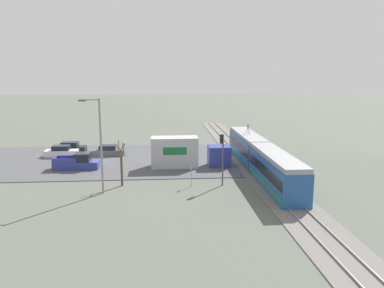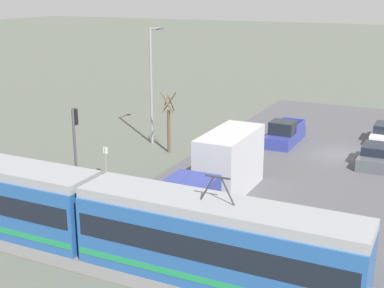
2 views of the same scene
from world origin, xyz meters
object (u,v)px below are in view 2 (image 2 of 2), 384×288
(street_lamp_near_crossing, at_px, (152,79))
(pickup_truck, at_px, (285,134))
(sedan_car_0, at_px, (384,134))
(sedan_car_1, at_px, (374,156))
(light_rail_tram, at_px, (91,215))
(box_truck, at_px, (221,170))
(traffic_light_pole, at_px, (75,141))
(street_tree, at_px, (169,125))
(no_parking_sign, at_px, (106,160))

(street_lamp_near_crossing, bearing_deg, pickup_truck, -155.81)
(sedan_car_0, relative_size, sedan_car_1, 1.00)
(light_rail_tram, distance_m, pickup_truck, 21.92)
(street_lamp_near_crossing, bearing_deg, sedan_car_0, -154.33)
(box_truck, xyz_separation_m, street_lamp_near_crossing, (9.61, -8.78, 3.44))
(sedan_car_0, height_order, sedan_car_1, sedan_car_0)
(box_truck, bearing_deg, traffic_light_pole, 22.70)
(sedan_car_1, bearing_deg, light_rail_tram, 61.56)
(street_tree, bearing_deg, traffic_light_pole, 86.43)
(light_rail_tram, relative_size, traffic_light_pole, 4.72)
(box_truck, height_order, street_lamp_near_crossing, street_lamp_near_crossing)
(sedan_car_0, bearing_deg, light_rail_tram, 68.08)
(sedan_car_0, relative_size, street_lamp_near_crossing, 0.48)
(street_tree, xyz_separation_m, street_lamp_near_crossing, (2.37, -1.76, 3.10))
(sedan_car_0, bearing_deg, traffic_light_pole, 53.16)
(pickup_truck, xyz_separation_m, sedan_car_1, (-7.28, 2.62, -0.12))
(sedan_car_0, xyz_separation_m, street_lamp_near_crossing, (16.84, 8.10, 4.52))
(sedan_car_1, relative_size, street_lamp_near_crossing, 0.48)
(sedan_car_1, bearing_deg, pickup_truck, -19.78)
(pickup_truck, distance_m, traffic_light_pole, 18.42)
(box_truck, xyz_separation_m, traffic_light_pole, (7.89, 3.30, 1.67))
(sedan_car_1, relative_size, no_parking_sign, 2.00)
(traffic_light_pole, distance_m, no_parking_sign, 3.84)
(pickup_truck, relative_size, sedan_car_0, 1.20)
(pickup_truck, height_order, street_lamp_near_crossing, street_lamp_near_crossing)
(pickup_truck, bearing_deg, street_lamp_near_crossing, 24.19)
(no_parking_sign, bearing_deg, street_tree, -96.64)
(street_tree, relative_size, no_parking_sign, 2.12)
(sedan_car_1, distance_m, traffic_light_pole, 20.72)
(sedan_car_1, relative_size, traffic_light_pole, 0.82)
(no_parking_sign, bearing_deg, sedan_car_1, -145.43)
(street_lamp_near_crossing, relative_size, no_parking_sign, 4.15)
(street_tree, bearing_deg, sedan_car_1, -166.58)
(pickup_truck, bearing_deg, no_parking_sign, 58.49)
(pickup_truck, xyz_separation_m, street_lamp_near_crossing, (9.65, 4.33, 4.43))
(light_rail_tram, bearing_deg, street_tree, -74.81)
(street_tree, height_order, street_lamp_near_crossing, street_lamp_near_crossing)
(sedan_car_0, bearing_deg, no_parking_sign, 47.98)
(box_truck, relative_size, traffic_light_pole, 1.81)
(pickup_truck, distance_m, street_lamp_near_crossing, 11.47)
(sedan_car_0, xyz_separation_m, street_tree, (14.47, 9.85, 1.42))
(traffic_light_pole, bearing_deg, street_lamp_near_crossing, -81.88)
(light_rail_tram, xyz_separation_m, sedan_car_1, (-10.33, -19.07, -1.10))
(street_lamp_near_crossing, distance_m, no_parking_sign, 9.82)
(light_rail_tram, bearing_deg, box_truck, -109.36)
(street_lamp_near_crossing, height_order, no_parking_sign, street_lamp_near_crossing)
(light_rail_tram, distance_m, street_lamp_near_crossing, 18.88)
(street_tree, height_order, no_parking_sign, street_tree)
(box_truck, height_order, sedan_car_0, box_truck)
(light_rail_tram, height_order, no_parking_sign, light_rail_tram)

